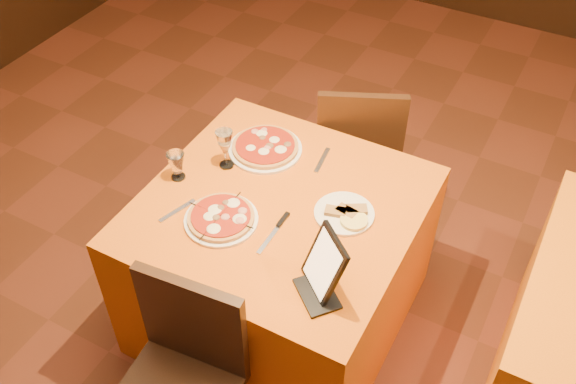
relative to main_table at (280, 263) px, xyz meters
The scene contains 12 objects.
floor 0.43m from the main_table, 42.72° to the right, with size 6.00×7.00×0.01m, color #5E2D19.
main_table is the anchor object (origin of this frame).
chair_main_far 0.83m from the main_table, 90.00° to the left, with size 0.46×0.46×0.91m, color black, non-canonical shape.
pizza_near 0.46m from the main_table, 129.39° to the right, with size 0.30×0.30×0.03m.
pizza_far 0.52m from the main_table, 129.48° to the left, with size 0.33×0.33×0.03m.
cutlet_dish 0.47m from the main_table, 15.49° to the left, with size 0.24×0.24×0.03m.
wine_glass 0.58m from the main_table, 162.41° to the left, with size 0.07×0.07×0.19m, color #D8B37A, non-canonical shape.
water_glass 0.64m from the main_table, behind, with size 0.07×0.07×0.13m, color silver, non-canonical shape.
tablet 0.67m from the main_table, 40.25° to the right, with size 0.19×0.02×0.24m, color black.
knife 0.42m from the main_table, 70.31° to the right, with size 0.22×0.02×0.01m, color #A9A9B0.
fork_near 0.56m from the main_table, 146.17° to the right, with size 0.18×0.02×0.01m, color silver.
fork_far 0.50m from the main_table, 84.21° to the left, with size 0.17×0.02×0.01m, color #BAB9C0.
Camera 1 is at (0.76, -1.48, 2.61)m, focal length 40.00 mm.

